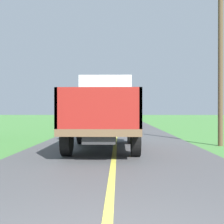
{
  "coord_description": "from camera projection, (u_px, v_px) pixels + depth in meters",
  "views": [
    {
      "loc": [
        0.14,
        -2.24,
        1.46
      ],
      "look_at": [
        -0.19,
        12.0,
        1.4
      ],
      "focal_mm": 46.6,
      "sensor_mm": 36.0,
      "label": 1
    }
  ],
  "objects": [
    {
      "name": "banana_truck_near",
      "position": [
        105.0,
        110.0,
        11.32
      ],
      "size": [
        2.38,
        5.82,
        2.8
      ],
      "color": "#2D2D30",
      "rests_on": "road_surface"
    },
    {
      "name": "banana_truck_far",
      "position": [
        113.0,
        111.0,
        26.01
      ],
      "size": [
        2.38,
        5.81,
        2.8
      ],
      "color": "#2D2D30",
      "rests_on": "road_surface"
    },
    {
      "name": "utility_pole_roadside",
      "position": [
        220.0,
        52.0,
        12.04
      ],
      "size": [
        1.87,
        0.2,
        7.25
      ],
      "color": "brown",
      "rests_on": "ground"
    }
  ]
}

